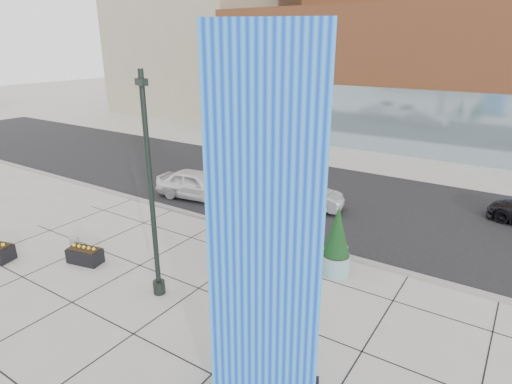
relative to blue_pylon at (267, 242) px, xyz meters
The scene contains 17 objects.
ground 7.94m from the blue_pylon, 145.43° to the left, with size 160.00×160.00×0.00m, color #9E9991.
street_asphalt 15.47m from the blue_pylon, 111.87° to the left, with size 80.00×12.00×0.02m, color black.
curb_edge 10.44m from the blue_pylon, 125.35° to the left, with size 80.00×0.30×0.12m, color gray.
tower_podium 31.19m from the blue_pylon, 98.40° to the left, with size 34.00×10.00×11.00m, color #B05D33.
tower_glass_front 26.47m from the blue_pylon, 99.92° to the left, with size 34.00×0.60×5.00m, color #8CA5B2.
blue_pylon is the anchor object (origin of this frame).
lamp_post 5.91m from the blue_pylon, 161.39° to the left, with size 0.51×0.41×7.53m.
public_art_sculpture 7.61m from the blue_pylon, 126.73° to the left, with size 2.38×1.21×5.39m.
concrete_bollard 11.39m from the blue_pylon, 168.83° to the left, with size 0.39×0.39×0.76m, color gray.
overhead_street_sign 8.70m from the blue_pylon, 118.63° to the left, with size 1.98×0.90×4.35m.
round_planter_east 7.15m from the blue_pylon, 98.36° to the left, with size 1.09×1.09×2.72m.
round_planter_mid 8.17m from the blue_pylon, 99.95° to the left, with size 0.88×0.88×2.19m.
round_planter_west 7.00m from the blue_pylon, 116.69° to the left, with size 0.96×0.96×2.39m.
box_planter_north 10.44m from the blue_pylon, 169.16° to the left, with size 1.46×0.95×0.74m.
car_white_west 14.90m from the blue_pylon, 137.04° to the left, with size 1.88×4.68×1.59m, color white.
car_silver_mid 13.31m from the blue_pylon, 113.64° to the left, with size 1.51×4.32×1.42m, color #B9BBC1.
traffic_signal 25.81m from the blue_pylon, 132.99° to the left, with size 0.15×0.18×4.10m.
Camera 1 is at (9.90, -10.90, 8.26)m, focal length 30.00 mm.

